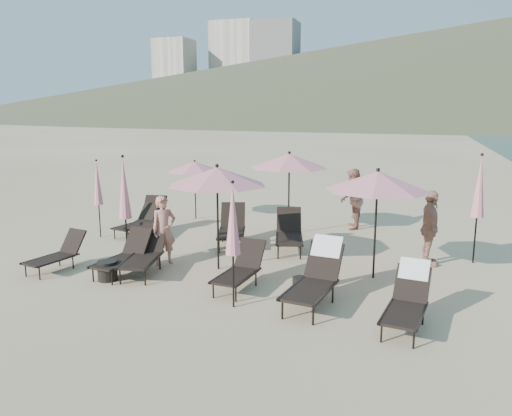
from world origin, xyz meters
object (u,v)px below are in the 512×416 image
(umbrella_closed_0, at_px, (233,220))
(side_table_0, at_px, (107,271))
(umbrella_open_0, at_px, (217,176))
(umbrella_closed_2, at_px, (97,183))
(umbrella_open_3, at_px, (289,161))
(lounger_8, at_px, (232,227))
(lounger_2, at_px, (144,253))
(lounger_4, at_px, (316,275))
(lounger_6, at_px, (148,218))
(lounger_1, at_px, (124,255))
(lounger_9, at_px, (289,232))
(umbrella_open_2, at_px, (195,167))
(umbrella_open_1, at_px, (378,181))
(beachgoer_b, at_px, (352,199))
(lounger_0, at_px, (58,253))
(beachgoer_a, at_px, (164,230))
(umbrella_closed_3, at_px, (124,189))
(umbrella_closed_1, at_px, (479,187))
(beachgoer_c, at_px, (430,228))
(side_table_1, at_px, (301,288))
(lounger_3, at_px, (240,268))
(lounger_5, at_px, (408,298))
(lounger_7, at_px, (138,222))

(umbrella_closed_0, height_order, side_table_0, umbrella_closed_0)
(umbrella_open_0, xyz_separation_m, umbrella_closed_2, (-4.43, 1.68, -0.59))
(umbrella_open_3, xyz_separation_m, umbrella_closed_0, (0.46, -5.83, -0.52))
(umbrella_closed_0, bearing_deg, lounger_8, 111.39)
(lounger_2, distance_m, lounger_4, 4.12)
(lounger_6, bearing_deg, lounger_1, -77.69)
(lounger_9, xyz_separation_m, umbrella_open_2, (-4.03, 2.81, 1.31))
(umbrella_open_0, relative_size, umbrella_open_1, 1.01)
(lounger_4, height_order, umbrella_closed_2, umbrella_closed_2)
(umbrella_open_3, bearing_deg, side_table_0, -117.05)
(umbrella_closed_0, bearing_deg, beachgoer_b, 80.21)
(lounger_0, relative_size, lounger_8, 0.79)
(umbrella_open_2, distance_m, beachgoer_a, 5.23)
(umbrella_closed_3, bearing_deg, umbrella_closed_2, 137.56)
(umbrella_closed_1, bearing_deg, umbrella_open_0, -157.38)
(lounger_4, distance_m, side_table_0, 4.59)
(lounger_2, distance_m, umbrella_open_2, 5.99)
(umbrella_open_0, bearing_deg, beachgoer_b, 64.73)
(lounger_1, relative_size, beachgoer_c, 0.91)
(lounger_1, height_order, side_table_0, lounger_1)
(lounger_6, distance_m, umbrella_open_2, 2.77)
(umbrella_closed_1, bearing_deg, umbrella_open_1, -139.38)
(lounger_6, xyz_separation_m, beachgoer_c, (7.95, -0.61, 0.41))
(side_table_0, distance_m, side_table_1, 4.26)
(umbrella_open_1, bearing_deg, lounger_3, -149.21)
(lounger_8, bearing_deg, umbrella_open_1, -39.98)
(lounger_1, relative_size, lounger_6, 0.86)
(side_table_0, bearing_deg, lounger_2, 54.21)
(lounger_8, xyz_separation_m, beachgoer_a, (-0.91, -2.16, 0.34))
(umbrella_open_1, bearing_deg, lounger_5, -71.78)
(lounger_8, bearing_deg, umbrella_open_0, -95.05)
(lounger_6, distance_m, umbrella_open_3, 4.53)
(umbrella_open_3, bearing_deg, lounger_0, -130.01)
(lounger_1, height_order, lounger_5, lounger_5)
(lounger_0, bearing_deg, lounger_1, 20.25)
(lounger_0, height_order, umbrella_open_2, umbrella_open_2)
(lounger_3, height_order, umbrella_open_0, umbrella_open_0)
(lounger_4, bearing_deg, lounger_6, 154.05)
(lounger_1, height_order, lounger_7, lounger_1)
(lounger_3, height_order, umbrella_closed_3, umbrella_closed_3)
(lounger_6, height_order, umbrella_closed_3, umbrella_closed_3)
(umbrella_open_3, xyz_separation_m, beachgoer_c, (3.95, -1.91, -1.29))
(lounger_1, relative_size, side_table_0, 3.85)
(lounger_2, bearing_deg, lounger_6, 106.47)
(lounger_9, xyz_separation_m, side_table_0, (-3.15, -3.57, -0.26))
(umbrella_closed_0, distance_m, side_table_1, 2.04)
(side_table_0, xyz_separation_m, beachgoer_b, (4.38, 6.56, 0.73))
(lounger_1, xyz_separation_m, umbrella_closed_3, (-0.33, 0.64, 1.40))
(umbrella_open_0, height_order, umbrella_open_1, umbrella_open_0)
(lounger_4, bearing_deg, lounger_3, 175.67)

